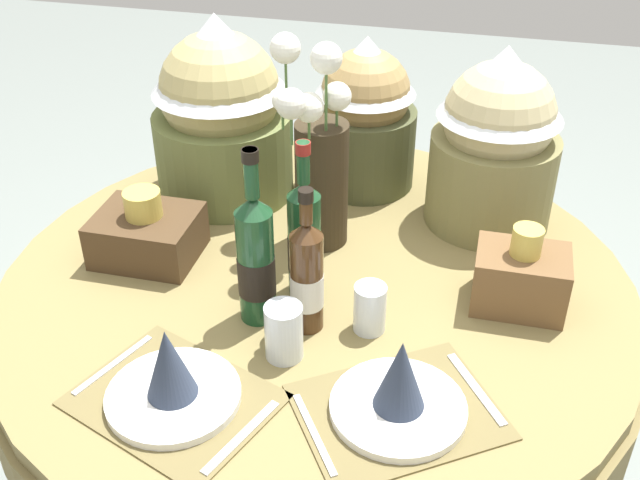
% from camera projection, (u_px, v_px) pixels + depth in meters
% --- Properties ---
extents(dining_table, '(1.40, 1.40, 0.74)m').
position_uv_depth(dining_table, '(316.00, 323.00, 1.73)').
color(dining_table, olive).
rests_on(dining_table, ground).
extents(place_setting_left, '(0.41, 0.36, 0.16)m').
position_uv_depth(place_setting_left, '(171.00, 381.00, 1.33)').
color(place_setting_left, brown).
rests_on(place_setting_left, dining_table).
extents(place_setting_right, '(0.43, 0.41, 0.16)m').
position_uv_depth(place_setting_right, '(399.00, 393.00, 1.31)').
color(place_setting_right, brown).
rests_on(place_setting_right, dining_table).
extents(flower_vase, '(0.19, 0.23, 0.48)m').
position_uv_depth(flower_vase, '(318.00, 161.00, 1.68)').
color(flower_vase, '#332819').
rests_on(flower_vase, dining_table).
extents(wine_bottle_left, '(0.07, 0.07, 0.35)m').
position_uv_depth(wine_bottle_left, '(304.00, 238.00, 1.56)').
color(wine_bottle_left, '#194223').
rests_on(wine_bottle_left, dining_table).
extents(wine_bottle_centre, '(0.08, 0.08, 0.38)m').
position_uv_depth(wine_bottle_centre, '(256.00, 259.00, 1.48)').
color(wine_bottle_centre, '#194223').
rests_on(wine_bottle_centre, dining_table).
extents(wine_bottle_right, '(0.07, 0.07, 0.31)m').
position_uv_depth(wine_bottle_right, '(307.00, 276.00, 1.47)').
color(wine_bottle_right, '#422814').
rests_on(wine_bottle_right, dining_table).
extents(tumbler_near_right, '(0.07, 0.07, 0.11)m').
position_uv_depth(tumbler_near_right, '(285.00, 332.00, 1.43)').
color(tumbler_near_right, silver).
rests_on(tumbler_near_right, dining_table).
extents(tumbler_mid, '(0.06, 0.06, 0.10)m').
position_uv_depth(tumbler_mid, '(370.00, 308.00, 1.50)').
color(tumbler_mid, silver).
rests_on(tumbler_mid, dining_table).
extents(gift_tub_back_left, '(0.34, 0.34, 0.46)m').
position_uv_depth(gift_tub_back_left, '(221.00, 104.00, 1.86)').
color(gift_tub_back_left, olive).
rests_on(gift_tub_back_left, dining_table).
extents(gift_tub_back_centre, '(0.26, 0.26, 0.39)m').
position_uv_depth(gift_tub_back_centre, '(365.00, 109.00, 1.92)').
color(gift_tub_back_centre, '#474C2D').
rests_on(gift_tub_back_centre, dining_table).
extents(gift_tub_back_right, '(0.30, 0.30, 0.44)m').
position_uv_depth(gift_tub_back_right, '(497.00, 134.00, 1.74)').
color(gift_tub_back_right, olive).
rests_on(gift_tub_back_right, dining_table).
extents(woven_basket_side_left, '(0.22, 0.18, 0.17)m').
position_uv_depth(woven_basket_side_left, '(148.00, 232.00, 1.71)').
color(woven_basket_side_left, '#47331E').
rests_on(woven_basket_side_left, dining_table).
extents(woven_basket_side_right, '(0.19, 0.14, 0.19)m').
position_uv_depth(woven_basket_side_right, '(521.00, 277.00, 1.55)').
color(woven_basket_side_right, brown).
rests_on(woven_basket_side_right, dining_table).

